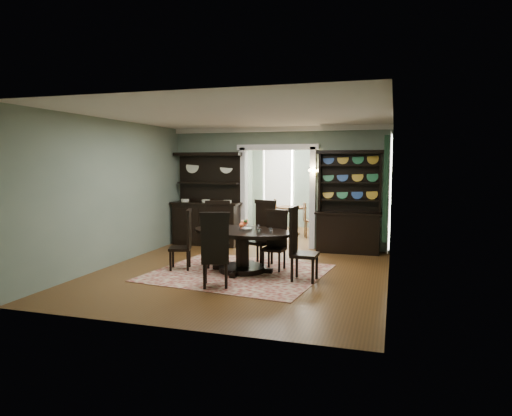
# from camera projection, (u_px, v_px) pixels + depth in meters

# --- Properties ---
(room) EXTENTS (5.51, 6.01, 3.01)m
(room) POSITION_uv_depth(u_px,v_px,m) (239.00, 191.00, 8.63)
(room) COLOR #593617
(room) RESTS_ON ground
(parlor) EXTENTS (3.51, 3.50, 3.01)m
(parlor) POSITION_uv_depth(u_px,v_px,m) (298.00, 182.00, 13.86)
(parlor) COLOR #593617
(parlor) RESTS_ON ground
(doorway_trim) EXTENTS (2.08, 0.25, 2.57)m
(doorway_trim) POSITION_uv_depth(u_px,v_px,m) (278.00, 183.00, 11.44)
(doorway_trim) COLOR silver
(doorway_trim) RESTS_ON floor
(right_window) EXTENTS (0.15, 1.47, 2.12)m
(right_window) POSITION_uv_depth(u_px,v_px,m) (388.00, 190.00, 8.70)
(right_window) COLOR white
(right_window) RESTS_ON wall_right
(wall_sconce) EXTENTS (0.27, 0.21, 0.21)m
(wall_sconce) POSITION_uv_depth(u_px,v_px,m) (314.00, 172.00, 11.00)
(wall_sconce) COLOR gold
(wall_sconce) RESTS_ON back_wall_right
(rug) EXTENTS (3.45, 3.16, 0.01)m
(rug) POSITION_uv_depth(u_px,v_px,m) (238.00, 273.00, 8.78)
(rug) COLOR maroon
(rug) RESTS_ON floor
(dining_table) EXTENTS (2.32, 2.31, 0.82)m
(dining_table) POSITION_uv_depth(u_px,v_px,m) (242.00, 243.00, 8.85)
(dining_table) COLOR black
(dining_table) RESTS_ON rug
(centerpiece) EXTENTS (1.28, 0.82, 0.21)m
(centerpiece) POSITION_uv_depth(u_px,v_px,m) (246.00, 227.00, 8.76)
(centerpiece) COLOR silver
(centerpiece) RESTS_ON dining_table
(chair_far_left) EXTENTS (0.63, 0.61, 1.34)m
(chair_far_left) POSITION_uv_depth(u_px,v_px,m) (218.00, 232.00, 9.36)
(chair_far_left) COLOR black
(chair_far_left) RESTS_ON rug
(chair_far_mid) EXTENTS (0.63, 0.62, 1.34)m
(chair_far_mid) POSITION_uv_depth(u_px,v_px,m) (263.00, 231.00, 9.50)
(chair_far_mid) COLOR black
(chair_far_mid) RESTS_ON rug
(chair_far_right) EXTENTS (0.47, 0.45, 1.19)m
(chair_far_right) POSITION_uv_depth(u_px,v_px,m) (276.00, 238.00, 9.05)
(chair_far_right) COLOR black
(chair_far_right) RESTS_ON rug
(chair_end_left) EXTENTS (0.54, 0.56, 1.20)m
(chair_end_left) POSITION_uv_depth(u_px,v_px,m) (185.00, 238.00, 9.01)
(chair_end_left) COLOR black
(chair_end_left) RESTS_ON rug
(chair_end_right) EXTENTS (0.48, 0.52, 1.34)m
(chair_end_right) POSITION_uv_depth(u_px,v_px,m) (299.00, 242.00, 8.17)
(chair_end_right) COLOR black
(chair_end_right) RESTS_ON rug
(chair_near) EXTENTS (0.61, 0.60, 1.31)m
(chair_near) POSITION_uv_depth(u_px,v_px,m) (215.00, 248.00, 7.64)
(chair_near) COLOR black
(chair_near) RESTS_ON rug
(sideboard) EXTENTS (1.82, 0.67, 2.38)m
(sideboard) POSITION_uv_depth(u_px,v_px,m) (207.00, 213.00, 11.78)
(sideboard) COLOR black
(sideboard) RESTS_ON floor
(welsh_dresser) EXTENTS (1.55, 0.58, 2.41)m
(welsh_dresser) POSITION_uv_depth(u_px,v_px,m) (349.00, 216.00, 10.75)
(welsh_dresser) COLOR black
(welsh_dresser) RESTS_ON floor
(parlor_table) EXTENTS (0.89, 0.89, 0.83)m
(parlor_table) POSITION_uv_depth(u_px,v_px,m) (291.00, 216.00, 13.40)
(parlor_table) COLOR #543718
(parlor_table) RESTS_ON parlor_floor
(parlor_chair_left) EXTENTS (0.49, 0.48, 1.05)m
(parlor_chair_left) POSITION_uv_depth(u_px,v_px,m) (271.00, 216.00, 13.40)
(parlor_chair_left) COLOR #543718
(parlor_chair_left) RESTS_ON parlor_floor
(parlor_chair_right) EXTENTS (0.47, 0.46, 0.99)m
(parlor_chair_right) POSITION_uv_depth(u_px,v_px,m) (309.00, 219.00, 12.90)
(parlor_chair_right) COLOR #543718
(parlor_chair_right) RESTS_ON parlor_floor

